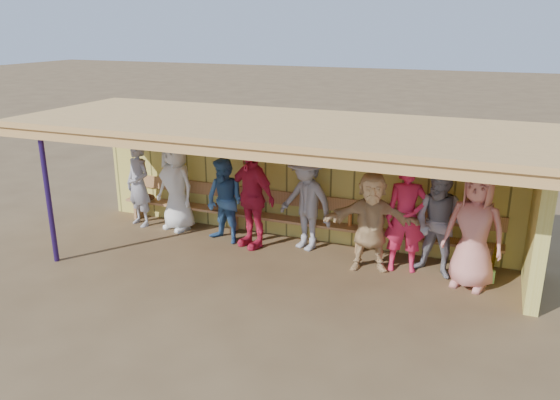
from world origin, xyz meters
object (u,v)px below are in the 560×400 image
object	(u,v)px
player_b	(176,186)
player_extra	(440,224)
player_d	(251,196)
player_c	(225,201)
player_h	(475,230)
player_e	(306,201)
player_a	(138,184)
bench	(295,214)
player_g	(406,217)
player_f	(371,221)

from	to	relation	value
player_b	player_extra	distance (m)	5.21
player_b	player_d	distance (m)	1.81
player_c	player_extra	xyz separation A→B (m)	(3.96, -0.02, 0.10)
player_c	player_h	world-z (taller)	player_h
player_b	player_c	world-z (taller)	player_b
player_d	player_h	xyz separation A→B (m)	(3.96, -0.23, -0.02)
player_b	player_c	bearing A→B (deg)	2.22
player_d	player_e	xyz separation A→B (m)	(1.00, 0.26, -0.06)
player_c	player_d	bearing A→B (deg)	15.37
player_a	player_e	bearing A→B (deg)	20.63
player_extra	bench	bearing A→B (deg)	-176.22
player_a	player_b	xyz separation A→B (m)	(0.85, 0.09, 0.03)
player_g	player_a	bearing A→B (deg)	165.65
bench	player_b	bearing A→B (deg)	-172.90
player_a	player_c	xyz separation A→B (m)	(2.09, -0.17, -0.06)
player_c	player_f	size ratio (longest dim) A/B	0.95
player_extra	player_a	bearing A→B (deg)	-165.93
player_c	player_d	size ratio (longest dim) A/B	0.84
player_b	player_d	size ratio (longest dim) A/B	0.94
player_extra	player_g	bearing A→B (deg)	-165.70
player_f	bench	xyz separation A→B (m)	(-1.65, 0.75, -0.34)
player_g	player_h	xyz separation A→B (m)	(1.10, -0.22, 0.01)
player_e	player_f	xyz separation A→B (m)	(1.31, -0.44, -0.06)
player_f	bench	distance (m)	1.84
player_b	player_d	bearing A→B (deg)	6.08
player_b	player_f	distance (m)	4.12
player_a	player_f	world-z (taller)	player_a
bench	player_e	bearing A→B (deg)	-42.41
player_extra	player_f	bearing A→B (deg)	-155.97
bench	player_h	bearing A→B (deg)	-13.51
player_extra	bench	size ratio (longest dim) A/B	0.24
player_b	player_g	world-z (taller)	player_g
player_b	player_extra	size ratio (longest dim) A/B	1.00
player_c	player_f	xyz separation A→B (m)	(2.86, -0.18, 0.04)
player_f	player_a	bearing A→B (deg)	160.81
player_f	player_g	bearing A→B (deg)	2.28
player_c	player_e	xyz separation A→B (m)	(1.55, 0.26, 0.10)
player_a	bench	world-z (taller)	player_a
player_f	player_h	size ratio (longest dim) A/B	0.90
player_e	player_b	bearing A→B (deg)	-157.57
player_c	bench	distance (m)	1.37
player_c	player_d	world-z (taller)	player_d
player_b	player_f	world-z (taller)	player_b
player_c	player_h	size ratio (longest dim) A/B	0.85
player_g	bench	world-z (taller)	player_g
player_c	bench	size ratio (longest dim) A/B	0.22
player_a	player_extra	bearing A→B (deg)	17.35
player_a	player_b	distance (m)	0.85
player_c	player_e	distance (m)	1.57
player_d	player_extra	size ratio (longest dim) A/B	1.07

